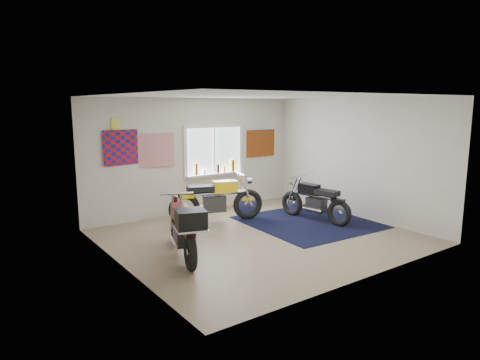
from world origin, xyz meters
TOP-DOWN VIEW (x-y plane):
  - ground at (0.00, 0.00)m, footprint 5.50×5.50m
  - room_shell at (0.00, 0.00)m, footprint 5.50×5.50m
  - navy_rug at (1.49, 0.20)m, footprint 2.63×2.73m
  - window_assembly at (0.50, 2.47)m, footprint 1.66×0.17m
  - oil_bottles at (0.59, 2.40)m, footprint 1.12×0.09m
  - flag_display at (-1.90, 2.48)m, footprint 1.60×0.10m
  - triumph_poster at (1.95, 2.48)m, footprint 0.90×0.03m
  - yellow_triumph at (-0.10, 1.43)m, footprint 2.07×0.85m
  - black_chrome_bike at (1.72, 0.23)m, footprint 0.57×1.86m
  - maroon_tourer at (-1.80, -0.25)m, footprint 0.95×1.96m

SIDE VIEW (x-z plane):
  - ground at x=0.00m, z-range 0.00..0.00m
  - navy_rug at x=1.49m, z-range 0.00..0.01m
  - black_chrome_bike at x=1.72m, z-range -0.06..0.90m
  - yellow_triumph at x=-0.10m, z-range -0.06..1.01m
  - maroon_tourer at x=-1.80m, z-range 0.02..1.03m
  - oil_bottles at x=0.59m, z-range 0.88..1.18m
  - window_assembly at x=0.50m, z-range 0.74..2.00m
  - triumph_poster at x=1.95m, z-range 1.20..1.90m
  - room_shell at x=0.00m, z-range -1.11..4.39m
  - flag_display at x=-1.90m, z-range 1.56..2.73m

